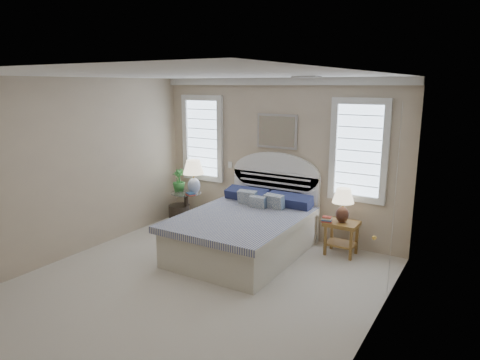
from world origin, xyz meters
name	(u,v)px	position (x,y,z in m)	size (l,w,h in m)	color
floor	(189,289)	(0.00, 0.00, 0.00)	(4.50, 5.00, 0.01)	#B4AC99
ceiling	(183,75)	(0.00, 0.00, 2.70)	(4.50, 5.00, 0.01)	white
wall_back	(277,158)	(0.00, 2.50, 1.35)	(4.50, 0.02, 2.70)	#BBA88C
wall_left	(67,169)	(-2.25, 0.00, 1.35)	(0.02, 5.00, 2.70)	#BBA88C
wall_right	(371,217)	(2.25, 0.00, 1.35)	(0.02, 5.00, 2.70)	#BBA88C
crown_molding	(278,81)	(0.00, 2.46, 2.64)	(4.50, 0.08, 0.12)	silver
hvac_vent	(307,77)	(1.20, 0.80, 2.68)	(0.30, 0.20, 0.02)	#B2B2B2
switch_plate	(230,165)	(-0.95, 2.48, 1.15)	(0.08, 0.01, 0.12)	silver
window_left	(203,138)	(-1.55, 2.48, 1.60)	(0.90, 0.06, 1.60)	#AFC5DD
window_right	(359,151)	(1.40, 2.48, 1.60)	(0.90, 0.06, 1.60)	#AFC5DD
painting	(277,131)	(0.00, 2.46, 1.82)	(0.74, 0.04, 0.58)	silver
closet_door	(395,203)	(2.23, 1.20, 1.20)	(0.02, 1.80, 2.40)	silver
bed	(246,229)	(0.00, 1.46, 0.39)	(1.72, 2.28, 1.47)	beige
side_table_left	(186,205)	(-1.65, 2.05, 0.39)	(0.56, 0.56, 0.63)	black
nightstand_right	(342,231)	(1.30, 2.15, 0.39)	(0.50, 0.40, 0.53)	olive
floor_pot	(179,214)	(-1.81, 2.03, 0.18)	(0.40, 0.40, 0.36)	black
lamp_left	(194,173)	(-1.49, 2.09, 1.01)	(0.45, 0.45, 0.63)	silver
lamp_right	(343,201)	(1.30, 2.14, 0.86)	(0.44, 0.44, 0.54)	black
potted_plant	(179,180)	(-1.82, 2.05, 0.84)	(0.23, 0.23, 0.42)	#3E7D32
books_left	(191,194)	(-1.45, 1.93, 0.65)	(0.20, 0.18, 0.05)	maroon
books_right	(327,219)	(1.10, 2.02, 0.57)	(0.19, 0.15, 0.09)	maroon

